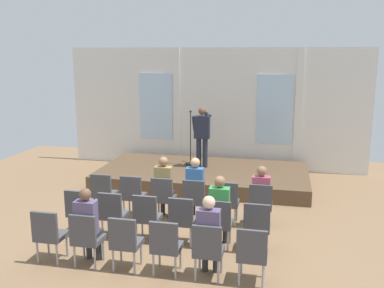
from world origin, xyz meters
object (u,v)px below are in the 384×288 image
object	(u,v)px
chair_r0_c2	(163,195)
chair_r1_c1	(113,212)
chair_r2_c3	(166,244)
chair_r2_c1	(86,236)
chair_r2_c0	(49,233)
mic_stand	(191,153)
chair_r0_c3	(195,198)
chair_r1_c2	(147,215)
chair_r2_c4	(208,248)
audience_r2_c1	(88,222)
audience_r1_c4	(220,208)
audience_r0_c2	(164,184)
audience_r0_c5	(261,193)
chair_r1_c4	(219,221)
chair_r0_c5	(261,202)
chair_r2_c2	(125,240)
chair_r0_c4	(227,200)
chair_r0_c1	(133,193)
speaker	(202,133)
chair_r1_c0	(80,209)
chair_r1_c3	(182,218)
chair_r2_c5	(252,252)
chair_r0_c0	(103,191)
chair_r1_c5	(257,224)
audience_r2_c4	(209,233)
audience_r0_c3	(195,186)

from	to	relation	value
chair_r0_c2	chair_r1_c1	size ratio (longest dim) A/B	1.00
chair_r2_c3	chair_r2_c1	bearing A→B (deg)	180.00
chair_r2_c0	mic_stand	bearing A→B (deg)	76.98
chair_r2_c0	chair_r2_c1	world-z (taller)	same
chair_r0_c3	chair_r1_c2	world-z (taller)	same
chair_r2_c4	audience_r2_c1	bearing A→B (deg)	177.76
chair_r2_c1	chair_r2_c4	size ratio (longest dim) A/B	1.00
audience_r1_c4	audience_r2_c1	xyz separation A→B (m)	(-2.05, -1.12, -0.01)
audience_r0_c2	audience_r0_c5	distance (m)	2.05
chair_r1_c4	audience_r2_c1	distance (m)	2.31
chair_r1_c4	chair_r1_c2	bearing A→B (deg)	180.00
chair_r0_c5	chair_r2_c3	distance (m)	2.63
chair_r1_c1	chair_r2_c2	size ratio (longest dim) A/B	1.00
audience_r0_c2	chair_r0_c4	distance (m)	1.38
chair_r0_c1	speaker	bearing A→B (deg)	72.69
chair_r2_c4	chair_r1_c4	bearing A→B (deg)	90.00
mic_stand	chair_r0_c3	world-z (taller)	mic_stand
audience_r0_c2	chair_r1_c0	bearing A→B (deg)	-138.58
chair_r0_c1	chair_r2_c2	size ratio (longest dim) A/B	1.00
mic_stand	chair_r1_c3	bearing A→B (deg)	-79.65
chair_r2_c2	chair_r0_c4	bearing A→B (deg)	58.77
speaker	chair_r2_c0	world-z (taller)	speaker
chair_r0_c5	chair_r2_c3	world-z (taller)	same
chair_r0_c1	chair_r0_c4	distance (m)	2.05
audience_r0_c2	audience_r2_c1	xyz separation A→B (m)	(-0.68, -2.25, -0.01)
mic_stand	chair_r2_c5	xyz separation A→B (m)	(2.15, -5.44, -0.18)
chair_r0_c0	chair_r0_c2	xyz separation A→B (m)	(1.36, 0.00, 0.00)
chair_r2_c1	chair_r2_c3	world-z (taller)	same
chair_r1_c1	chair_r2_c4	size ratio (longest dim) A/B	1.00
chair_r1_c2	mic_stand	bearing A→B (deg)	91.41
chair_r0_c1	chair_r2_c3	bearing A→B (deg)	-58.77
chair_r0_c4	chair_r2_c3	world-z (taller)	same
chair_r1_c2	chair_r2_c1	xyz separation A→B (m)	(-0.68, -1.12, 0.00)
chair_r1_c5	chair_r0_c2	bearing A→B (deg)	151.20
chair_r2_c0	chair_r1_c5	bearing A→B (deg)	18.25
audience_r2_c4	chair_r0_c1	bearing A→B (deg)	133.31
chair_r0_c2	audience_r1_c4	world-z (taller)	audience_r1_c4
audience_r1_c4	audience_r2_c4	world-z (taller)	audience_r2_c4
audience_r0_c3	audience_r0_c5	distance (m)	1.36
chair_r1_c4	chair_r0_c1	bearing A→B (deg)	151.20
chair_r2_c2	audience_r1_c4	bearing A→B (deg)	41.44
chair_r1_c1	audience_r2_c1	distance (m)	1.07
mic_stand	audience_r1_c4	xyz separation A→B (m)	(1.47, -4.24, 0.04)
audience_r0_c5	chair_r1_c5	xyz separation A→B (m)	(0.00, -1.21, -0.18)
audience_r0_c2	speaker	bearing A→B (deg)	85.00
chair_r0_c2	chair_r1_c5	size ratio (longest dim) A/B	1.00
mic_stand	chair_r2_c3	world-z (taller)	mic_stand
audience_r1_c4	speaker	bearing A→B (deg)	105.27
chair_r0_c2	chair_r2_c1	world-z (taller)	same
chair_r2_c4	chair_r2_c5	xyz separation A→B (m)	(0.68, 0.00, 0.00)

